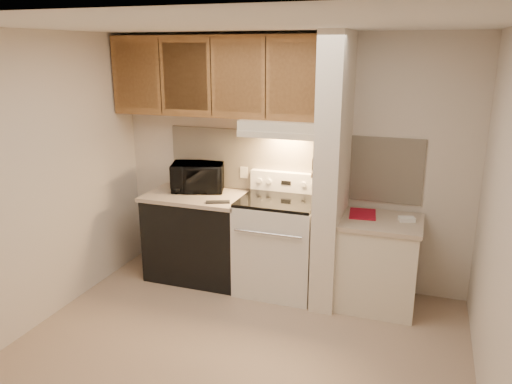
% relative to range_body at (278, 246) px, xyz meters
% --- Properties ---
extents(floor, '(3.60, 3.60, 0.00)m').
position_rel_range_body_xyz_m(floor, '(0.00, -1.16, -0.46)').
color(floor, tan).
rests_on(floor, ground).
extents(ceiling, '(3.60, 3.60, 0.00)m').
position_rel_range_body_xyz_m(ceiling, '(0.00, -1.16, 2.04)').
color(ceiling, white).
rests_on(ceiling, wall_back).
extents(wall_back, '(3.60, 2.50, 0.02)m').
position_rel_range_body_xyz_m(wall_back, '(0.00, 0.34, 0.79)').
color(wall_back, beige).
rests_on(wall_back, floor).
extents(wall_left, '(0.02, 3.00, 2.50)m').
position_rel_range_body_xyz_m(wall_left, '(-1.80, -1.16, 0.79)').
color(wall_left, beige).
rests_on(wall_left, floor).
extents(wall_right, '(0.02, 3.00, 2.50)m').
position_rel_range_body_xyz_m(wall_right, '(1.80, -1.16, 0.79)').
color(wall_right, beige).
rests_on(wall_right, floor).
extents(backsplash, '(2.60, 0.02, 0.63)m').
position_rel_range_body_xyz_m(backsplash, '(0.00, 0.33, 0.78)').
color(backsplash, beige).
rests_on(backsplash, wall_back).
extents(range_body, '(0.76, 0.65, 0.92)m').
position_rel_range_body_xyz_m(range_body, '(0.00, 0.00, 0.00)').
color(range_body, silver).
rests_on(range_body, floor).
extents(oven_window, '(0.50, 0.01, 0.30)m').
position_rel_range_body_xyz_m(oven_window, '(0.00, -0.32, 0.04)').
color(oven_window, black).
rests_on(oven_window, range_body).
extents(oven_handle, '(0.65, 0.02, 0.02)m').
position_rel_range_body_xyz_m(oven_handle, '(0.00, -0.35, 0.26)').
color(oven_handle, silver).
rests_on(oven_handle, range_body).
extents(cooktop, '(0.74, 0.64, 0.03)m').
position_rel_range_body_xyz_m(cooktop, '(0.00, 0.00, 0.48)').
color(cooktop, black).
rests_on(cooktop, range_body).
extents(range_backguard, '(0.76, 0.08, 0.20)m').
position_rel_range_body_xyz_m(range_backguard, '(0.00, 0.28, 0.59)').
color(range_backguard, silver).
rests_on(range_backguard, range_body).
extents(range_display, '(0.10, 0.01, 0.04)m').
position_rel_range_body_xyz_m(range_display, '(0.00, 0.24, 0.59)').
color(range_display, black).
rests_on(range_display, range_backguard).
extents(range_knob_left_outer, '(0.05, 0.02, 0.05)m').
position_rel_range_body_xyz_m(range_knob_left_outer, '(-0.28, 0.24, 0.59)').
color(range_knob_left_outer, silver).
rests_on(range_knob_left_outer, range_backguard).
extents(range_knob_left_inner, '(0.05, 0.02, 0.05)m').
position_rel_range_body_xyz_m(range_knob_left_inner, '(-0.18, 0.24, 0.59)').
color(range_knob_left_inner, silver).
rests_on(range_knob_left_inner, range_backguard).
extents(range_knob_right_inner, '(0.05, 0.02, 0.05)m').
position_rel_range_body_xyz_m(range_knob_right_inner, '(0.18, 0.24, 0.59)').
color(range_knob_right_inner, silver).
rests_on(range_knob_right_inner, range_backguard).
extents(range_knob_right_outer, '(0.05, 0.02, 0.05)m').
position_rel_range_body_xyz_m(range_knob_right_outer, '(0.28, 0.24, 0.59)').
color(range_knob_right_outer, silver).
rests_on(range_knob_right_outer, range_backguard).
extents(dishwasher_front, '(1.00, 0.63, 0.87)m').
position_rel_range_body_xyz_m(dishwasher_front, '(-0.88, 0.01, -0.03)').
color(dishwasher_front, black).
rests_on(dishwasher_front, floor).
extents(left_countertop, '(1.04, 0.67, 0.04)m').
position_rel_range_body_xyz_m(left_countertop, '(-0.88, 0.01, 0.43)').
color(left_countertop, '#B9A68F').
rests_on(left_countertop, dishwasher_front).
extents(spoon_rest, '(0.24, 0.16, 0.02)m').
position_rel_range_body_xyz_m(spoon_rest, '(-0.56, -0.19, 0.46)').
color(spoon_rest, black).
rests_on(spoon_rest, left_countertop).
extents(teal_jar, '(0.09, 0.09, 0.09)m').
position_rel_range_body_xyz_m(teal_jar, '(-1.16, 0.12, 0.50)').
color(teal_jar, '#235E64').
rests_on(teal_jar, left_countertop).
extents(outlet, '(0.08, 0.01, 0.12)m').
position_rel_range_body_xyz_m(outlet, '(-0.48, 0.32, 0.64)').
color(outlet, beige).
rests_on(outlet, backsplash).
extents(microwave, '(0.62, 0.51, 0.29)m').
position_rel_range_body_xyz_m(microwave, '(-0.93, 0.15, 0.60)').
color(microwave, black).
rests_on(microwave, left_countertop).
extents(partition_pillar, '(0.22, 0.70, 2.50)m').
position_rel_range_body_xyz_m(partition_pillar, '(0.51, -0.01, 0.79)').
color(partition_pillar, silver).
rests_on(partition_pillar, floor).
extents(pillar_trim, '(0.01, 0.70, 0.04)m').
position_rel_range_body_xyz_m(pillar_trim, '(0.39, -0.01, 0.84)').
color(pillar_trim, olive).
rests_on(pillar_trim, partition_pillar).
extents(knife_strip, '(0.02, 0.42, 0.04)m').
position_rel_range_body_xyz_m(knife_strip, '(0.39, -0.06, 0.86)').
color(knife_strip, black).
rests_on(knife_strip, partition_pillar).
extents(knife_blade_a, '(0.01, 0.03, 0.16)m').
position_rel_range_body_xyz_m(knife_blade_a, '(0.38, -0.22, 0.76)').
color(knife_blade_a, silver).
rests_on(knife_blade_a, knife_strip).
extents(knife_handle_a, '(0.02, 0.02, 0.10)m').
position_rel_range_body_xyz_m(knife_handle_a, '(0.38, -0.23, 0.91)').
color(knife_handle_a, black).
rests_on(knife_handle_a, knife_strip).
extents(knife_blade_b, '(0.01, 0.04, 0.18)m').
position_rel_range_body_xyz_m(knife_blade_b, '(0.38, -0.14, 0.75)').
color(knife_blade_b, silver).
rests_on(knife_blade_b, knife_strip).
extents(knife_handle_b, '(0.02, 0.02, 0.10)m').
position_rel_range_body_xyz_m(knife_handle_b, '(0.38, -0.13, 0.91)').
color(knife_handle_b, black).
rests_on(knife_handle_b, knife_strip).
extents(knife_blade_c, '(0.01, 0.04, 0.20)m').
position_rel_range_body_xyz_m(knife_blade_c, '(0.38, -0.06, 0.74)').
color(knife_blade_c, silver).
rests_on(knife_blade_c, knife_strip).
extents(knife_handle_c, '(0.02, 0.02, 0.10)m').
position_rel_range_body_xyz_m(knife_handle_c, '(0.38, -0.05, 0.91)').
color(knife_handle_c, black).
rests_on(knife_handle_c, knife_strip).
extents(knife_blade_d, '(0.01, 0.04, 0.16)m').
position_rel_range_body_xyz_m(knife_blade_d, '(0.38, 0.04, 0.76)').
color(knife_blade_d, silver).
rests_on(knife_blade_d, knife_strip).
extents(knife_handle_d, '(0.02, 0.02, 0.10)m').
position_rel_range_body_xyz_m(knife_handle_d, '(0.38, 0.02, 0.91)').
color(knife_handle_d, black).
rests_on(knife_handle_d, knife_strip).
extents(knife_blade_e, '(0.01, 0.04, 0.18)m').
position_rel_range_body_xyz_m(knife_blade_e, '(0.38, 0.11, 0.75)').
color(knife_blade_e, silver).
rests_on(knife_blade_e, knife_strip).
extents(knife_handle_e, '(0.02, 0.02, 0.10)m').
position_rel_range_body_xyz_m(knife_handle_e, '(0.38, 0.10, 0.91)').
color(knife_handle_e, black).
rests_on(knife_handle_e, knife_strip).
extents(oven_mitt, '(0.03, 0.11, 0.25)m').
position_rel_range_body_xyz_m(oven_mitt, '(0.38, 0.17, 0.68)').
color(oven_mitt, gray).
rests_on(oven_mitt, partition_pillar).
extents(right_cab_base, '(0.70, 0.60, 0.81)m').
position_rel_range_body_xyz_m(right_cab_base, '(0.97, -0.01, -0.06)').
color(right_cab_base, beige).
rests_on(right_cab_base, floor).
extents(right_countertop, '(0.74, 0.64, 0.04)m').
position_rel_range_body_xyz_m(right_countertop, '(0.97, -0.01, 0.37)').
color(right_countertop, '#B9A68F').
rests_on(right_countertop, right_cab_base).
extents(red_folder, '(0.28, 0.35, 0.01)m').
position_rel_range_body_xyz_m(red_folder, '(0.79, 0.09, 0.40)').
color(red_folder, maroon).
rests_on(red_folder, right_countertop).
extents(white_box, '(0.16, 0.13, 0.04)m').
position_rel_range_body_xyz_m(white_box, '(1.19, 0.04, 0.41)').
color(white_box, white).
rests_on(white_box, right_countertop).
extents(range_hood, '(0.78, 0.44, 0.15)m').
position_rel_range_body_xyz_m(range_hood, '(0.00, 0.12, 1.17)').
color(range_hood, beige).
rests_on(range_hood, upper_cabinets).
extents(hood_lip, '(0.78, 0.04, 0.06)m').
position_rel_range_body_xyz_m(hood_lip, '(0.00, -0.08, 1.12)').
color(hood_lip, beige).
rests_on(hood_lip, range_hood).
extents(upper_cabinets, '(2.18, 0.33, 0.77)m').
position_rel_range_body_xyz_m(upper_cabinets, '(-0.69, 0.17, 1.62)').
color(upper_cabinets, olive).
rests_on(upper_cabinets, wall_back).
extents(cab_door_a, '(0.46, 0.01, 0.63)m').
position_rel_range_body_xyz_m(cab_door_a, '(-1.51, 0.01, 1.62)').
color(cab_door_a, olive).
rests_on(cab_door_a, upper_cabinets).
extents(cab_gap_a, '(0.01, 0.01, 0.73)m').
position_rel_range_body_xyz_m(cab_gap_a, '(-1.23, 0.01, 1.62)').
color(cab_gap_a, black).
rests_on(cab_gap_a, upper_cabinets).
extents(cab_door_b, '(0.46, 0.01, 0.63)m').
position_rel_range_body_xyz_m(cab_door_b, '(-0.96, 0.01, 1.62)').
color(cab_door_b, olive).
rests_on(cab_door_b, upper_cabinets).
extents(cab_gap_b, '(0.01, 0.01, 0.73)m').
position_rel_range_body_xyz_m(cab_gap_b, '(-0.69, 0.01, 1.62)').
color(cab_gap_b, black).
rests_on(cab_gap_b, upper_cabinets).
extents(cab_door_c, '(0.46, 0.01, 0.63)m').
position_rel_range_body_xyz_m(cab_door_c, '(-0.42, 0.01, 1.62)').
color(cab_door_c, olive).
rests_on(cab_door_c, upper_cabinets).
extents(cab_gap_c, '(0.01, 0.01, 0.73)m').
position_rel_range_body_xyz_m(cab_gap_c, '(-0.14, 0.01, 1.62)').
color(cab_gap_c, black).
rests_on(cab_gap_c, upper_cabinets).
extents(cab_door_d, '(0.46, 0.01, 0.63)m').
position_rel_range_body_xyz_m(cab_door_d, '(0.13, 0.01, 1.62)').
color(cab_door_d, olive).
rests_on(cab_door_d, upper_cabinets).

